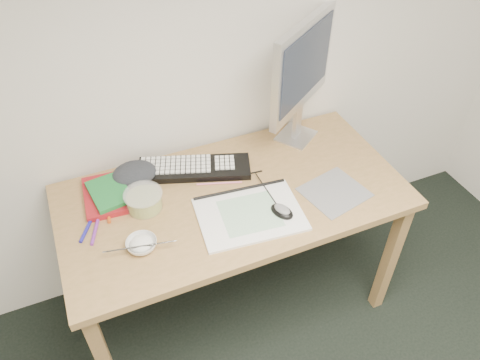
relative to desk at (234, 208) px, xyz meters
The scene contains 18 objects.
desk is the anchor object (origin of this frame).
mousepad 0.42m from the desk, 21.73° to the right, with size 0.24×0.22×0.00m, color slate.
sketchpad 0.16m from the desk, 84.66° to the right, with size 0.40×0.29×0.01m, color white.
keyboard 0.24m from the desk, 116.96° to the left, with size 0.47×0.15×0.03m, color black.
monitor 0.65m from the desk, 30.44° to the left, with size 0.42×0.30×0.56m.
mouse 0.25m from the desk, 54.51° to the right, with size 0.06×0.10×0.03m, color black.
rice_bowl 0.44m from the desk, 162.34° to the right, with size 0.11×0.11×0.03m, color white.
chopsticks 0.46m from the desk, 159.79° to the right, with size 0.02×0.02×0.25m, color #B1B1B3.
fruit_tub 0.38m from the desk, 169.30° to the left, with size 0.15×0.15×0.07m, color #D7CF4B.
book_red 0.51m from the desk, 159.13° to the left, with size 0.18×0.25×0.02m, color maroon.
book_green 0.51m from the desk, 159.79° to the left, with size 0.14×0.19×0.02m, color #1C7130.
cloth_lump 0.44m from the desk, 145.37° to the left, with size 0.15×0.13×0.06m, color #262A2E.
pencil_pink 0.12m from the desk, 111.94° to the left, with size 0.01×0.01×0.19m, color pink.
pencil_tan 0.09m from the desk, behind, with size 0.01×0.01×0.20m, color tan.
pencil_black 0.15m from the desk, 45.56° to the left, with size 0.01×0.01×0.16m, color black.
marker_blue 0.59m from the desk, behind, with size 0.01×0.01×0.14m, color #1E1B97.
marker_orange 0.51m from the desk, 168.06° to the left, with size 0.01×0.01×0.14m, color #C85017.
marker_purple 0.56m from the desk, behind, with size 0.01×0.01×0.14m, color #752999.
Camera 1 is at (-0.40, 0.16, 2.07)m, focal length 35.00 mm.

